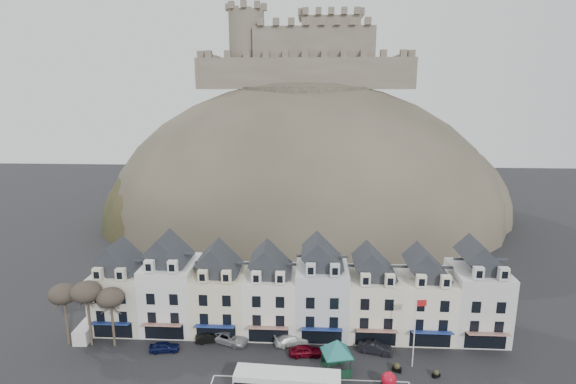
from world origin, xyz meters
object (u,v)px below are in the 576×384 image
object	(u,v)px
car_navy	(165,347)
car_charcoal	(375,348)
red_buoy	(389,381)
car_black	(211,337)
car_white	(292,339)
flagpole	(416,328)
car_maroon	(305,351)
bus	(287,384)
white_van	(86,331)
bus_shelter	(337,347)
car_silver	(229,337)

from	to	relation	value
car_navy	car_charcoal	distance (m)	26.21
red_buoy	car_black	distance (m)	22.93
car_black	car_white	xyz separation A→B (m)	(10.43, 0.00, -0.01)
flagpole	car_white	world-z (taller)	flagpole
car_black	car_charcoal	size ratio (longest dim) A/B	0.96
car_maroon	car_charcoal	bearing A→B (deg)	-89.16
flagpole	car_navy	bearing A→B (deg)	177.15
bus	white_van	size ratio (longest dim) A/B	2.64
white_van	car_charcoal	bearing A→B (deg)	-5.39
flagpole	car_maroon	size ratio (longest dim) A/B	2.18
bus_shelter	red_buoy	world-z (taller)	bus_shelter
bus_shelter	car_white	world-z (taller)	bus_shelter
bus_shelter	red_buoy	bearing A→B (deg)	-40.76
bus_shelter	car_charcoal	size ratio (longest dim) A/B	1.49
white_van	car_navy	distance (m)	11.55
car_black	car_silver	size ratio (longest dim) A/B	0.80
bus	car_black	size ratio (longest dim) A/B	2.76
bus_shelter	car_silver	distance (m)	14.82
bus_shelter	car_silver	xyz separation A→B (m)	(-13.53, 5.53, -2.48)
flagpole	car_maroon	world-z (taller)	flagpole
red_buoy	car_white	xyz separation A→B (m)	(-10.91, 8.36, -0.39)
flagpole	car_maroon	xyz separation A→B (m)	(-12.75, 1.52, -4.32)
red_buoy	car_white	size ratio (longest dim) A/B	0.45
car_black	bus_shelter	bearing A→B (deg)	-121.31
red_buoy	car_silver	xyz separation A→B (m)	(-19.04, 8.36, -0.33)
red_buoy	car_navy	world-z (taller)	red_buoy
car_silver	car_white	xyz separation A→B (m)	(8.13, 0.00, -0.06)
car_navy	car_white	distance (m)	15.98
car_black	car_maroon	xyz separation A→B (m)	(12.18, -2.49, 0.02)
flagpole	car_white	distance (m)	15.66
car_navy	car_silver	distance (m)	8.06
car_silver	bus	bearing A→B (deg)	-121.87
white_van	car_black	xyz separation A→B (m)	(16.62, -0.00, -0.28)
bus	red_buoy	xyz separation A→B (m)	(10.92, 2.13, -0.68)
bus	flagpole	bearing A→B (deg)	27.58
red_buoy	car_silver	size ratio (longest dim) A/B	0.40
red_buoy	car_maroon	world-z (taller)	red_buoy
car_white	car_maroon	size ratio (longest dim) A/B	1.14
car_charcoal	bus	bearing A→B (deg)	145.96
car_silver	car_maroon	bearing A→B (deg)	-83.75
white_van	car_navy	bearing A→B (deg)	-15.75
bus	car_black	bearing A→B (deg)	138.31
white_van	car_white	size ratio (longest dim) A/B	0.93
car_navy	bus_shelter	bearing A→B (deg)	-106.74
bus_shelter	white_van	xyz separation A→B (m)	(-32.45, 5.53, -2.24)
car_navy	car_silver	world-z (taller)	car_silver
bus_shelter	car_charcoal	distance (m)	6.95
bus_shelter	car_charcoal	bearing A→B (deg)	25.99
car_white	car_charcoal	xyz separation A→B (m)	(10.40, -1.40, 0.04)
white_van	car_black	size ratio (longest dim) A/B	1.04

